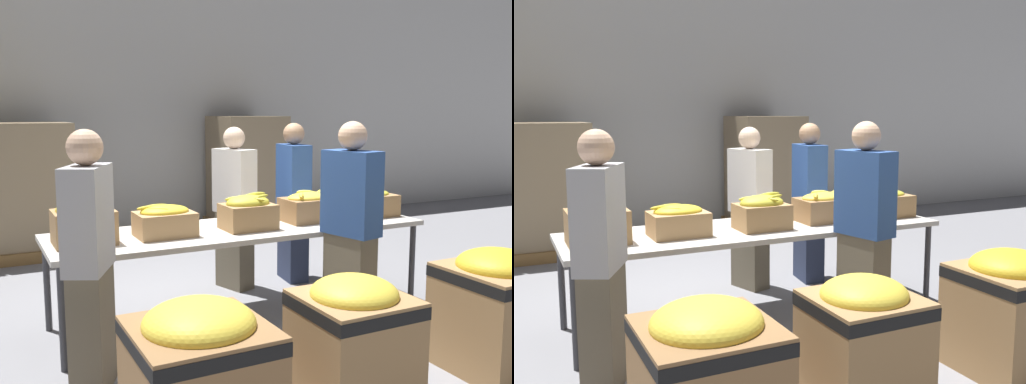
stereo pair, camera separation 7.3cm
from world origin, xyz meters
TOP-DOWN VIEW (x-y plane):
  - ground_plane at (0.00, 0.00)m, footprint 30.00×30.00m
  - wall_back at (0.00, 3.87)m, footprint 16.00×0.08m
  - sorting_table at (0.00, 0.00)m, footprint 3.02×0.90m
  - banana_box_0 at (-1.23, -0.03)m, footprint 0.41×0.33m
  - banana_box_1 at (-0.65, -0.05)m, footprint 0.42×0.32m
  - banana_box_2 at (0.01, -0.09)m, footprint 0.42×0.31m
  - banana_box_3 at (0.63, -0.02)m, footprint 0.46×0.33m
  - banana_box_4 at (1.21, -0.06)m, footprint 0.48×0.33m
  - volunteer_0 at (0.28, 0.74)m, footprint 0.32×0.45m
  - volunteer_1 at (-1.33, -0.72)m, footprint 0.37×0.47m
  - volunteer_2 at (0.58, -0.67)m, footprint 0.31×0.47m
  - volunteer_3 at (0.91, 0.72)m, footprint 0.26×0.44m
  - donation_bin_0 at (-0.98, -1.60)m, footprint 0.66×0.66m
  - donation_bin_1 at (-0.07, -1.60)m, footprint 0.58×0.58m
  - donation_bin_2 at (1.06, -1.60)m, footprint 0.63×0.63m
  - pallet_stack_0 at (1.62, 3.22)m, footprint 0.98×0.98m
  - pallet_stack_1 at (-1.34, 3.01)m, footprint 1.07×1.07m

SIDE VIEW (x-z plane):
  - ground_plane at x=0.00m, z-range 0.00..0.00m
  - donation_bin_0 at x=-0.98m, z-range 0.02..0.79m
  - donation_bin_1 at x=-0.07m, z-range 0.02..0.79m
  - donation_bin_2 at x=1.06m, z-range 0.02..0.82m
  - sorting_table at x=0.00m, z-range 0.33..1.07m
  - volunteer_0 at x=0.28m, z-range 0.00..1.52m
  - pallet_stack_1 at x=-1.34m, z-range -0.01..1.53m
  - volunteer_3 at x=0.91m, z-range 0.00..1.55m
  - volunteer_1 at x=-1.33m, z-range 0.00..1.56m
  - pallet_stack_0 at x=1.62m, z-range -0.01..1.59m
  - volunteer_2 at x=0.58m, z-range 0.00..1.59m
  - banana_box_1 at x=-0.65m, z-range 0.74..0.98m
  - banana_box_4 at x=1.21m, z-range 0.74..0.99m
  - banana_box_3 at x=0.63m, z-range 0.74..1.00m
  - banana_box_2 at x=0.01m, z-range 0.74..1.02m
  - banana_box_0 at x=-1.23m, z-range 0.75..1.06m
  - wall_back at x=0.00m, z-range 0.00..4.00m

